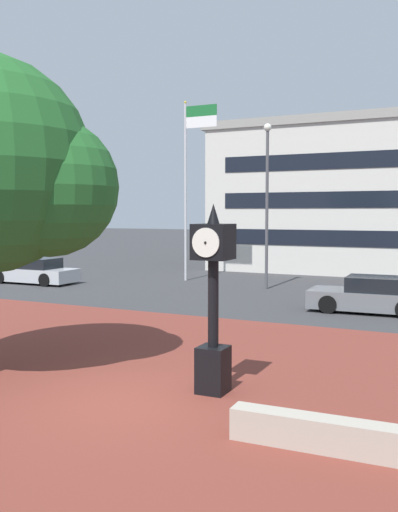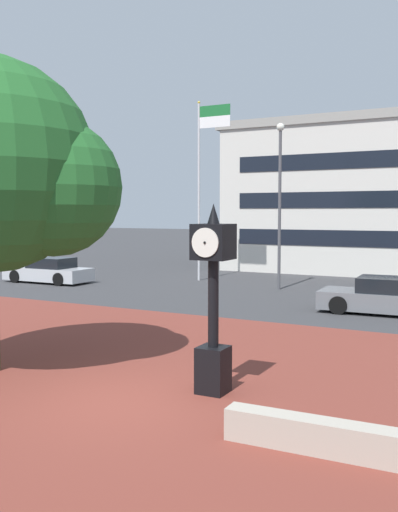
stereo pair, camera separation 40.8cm
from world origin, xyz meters
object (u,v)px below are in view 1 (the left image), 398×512
street_clock (213,298)px  flagpole_primary (189,172)px  car_street_far (370,296)px  car_street_mid (34,272)px  street_lamp_post (267,190)px

street_clock → flagpole_primary: size_ratio=0.40×
car_street_far → flagpole_primary: flagpole_primary is taller
car_street_mid → car_street_far: size_ratio=1.09×
street_clock → flagpole_primary: flagpole_primary is taller
street_clock → street_lamp_post: bearing=104.5°
flagpole_primary → street_clock: bearing=-61.8°
car_street_far → car_street_mid: bearing=83.3°
car_street_mid → flagpole_primary: 9.34m
street_clock → car_street_far: 10.92m
street_clock → flagpole_primary: bearing=117.4°
street_clock → car_street_mid: bearing=141.0°
flagpole_primary → car_street_far: bearing=-29.3°
flagpole_primary → street_lamp_post: size_ratio=1.22×
street_lamp_post → car_street_mid: bearing=-164.9°
street_clock → car_street_far: bearing=82.5°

